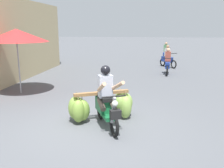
# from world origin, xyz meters

# --- Properties ---
(ground_plane) EXTENTS (120.00, 120.00, 0.00)m
(ground_plane) POSITION_xyz_m (0.00, 0.00, 0.00)
(ground_plane) COLOR #56595E
(motorbike_main_loaded) EXTENTS (1.83, 1.97, 1.58)m
(motorbike_main_loaded) POSITION_xyz_m (0.17, 0.51, 0.47)
(motorbike_main_loaded) COLOR black
(motorbike_main_loaded) RESTS_ON ground
(motorbike_distant_ahead_left) EXTENTS (0.50, 1.62, 1.40)m
(motorbike_distant_ahead_left) POSITION_xyz_m (2.45, 7.93, 0.57)
(motorbike_distant_ahead_left) COLOR black
(motorbike_distant_ahead_left) RESTS_ON ground
(motorbike_distant_ahead_right) EXTENTS (0.98, 1.39, 1.40)m
(motorbike_distant_ahead_right) POSITION_xyz_m (2.63, 10.35, 0.57)
(motorbike_distant_ahead_right) COLOR black
(motorbike_distant_ahead_right) RESTS_ON ground
(motorbike_distant_far_ahead) EXTENTS (0.65, 1.58, 1.40)m
(motorbike_distant_far_ahead) POSITION_xyz_m (2.76, 13.57, 0.57)
(motorbike_distant_far_ahead) COLOR black
(motorbike_distant_far_ahead) RESTS_ON ground
(market_umbrella_near_shop) EXTENTS (2.34, 2.34, 2.44)m
(market_umbrella_near_shop) POSITION_xyz_m (-3.48, 3.01, 2.20)
(market_umbrella_near_shop) COLOR #99999E
(market_umbrella_near_shop) RESTS_ON ground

